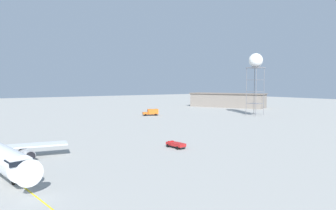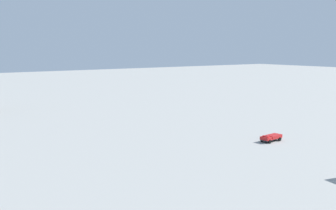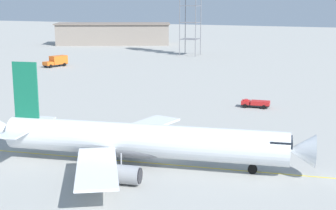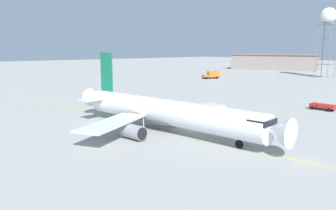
% 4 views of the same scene
% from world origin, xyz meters
% --- Properties ---
extents(ops_pickup_truck, '(2.54, 5.22, 1.41)m').
position_xyz_m(ops_pickup_truck, '(32.88, -4.79, 0.81)').
color(ops_pickup_truck, '#232326').
rests_on(ops_pickup_truck, ground_plane).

